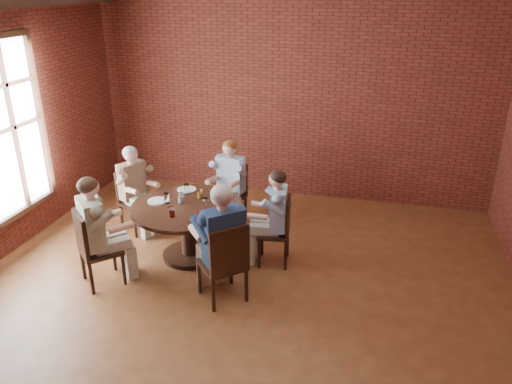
% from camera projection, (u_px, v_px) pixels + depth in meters
% --- Properties ---
extents(floor, '(7.00, 7.00, 0.00)m').
position_uv_depth(floor, '(228.00, 311.00, 5.58)').
color(floor, brown).
rests_on(floor, ground).
extents(wall_back, '(7.00, 0.00, 7.00)m').
position_uv_depth(wall_back, '(291.00, 95.00, 8.04)').
color(wall_back, maroon).
rests_on(wall_back, ground).
extents(dining_table, '(1.45, 1.45, 0.75)m').
position_uv_depth(dining_table, '(188.00, 221.00, 6.47)').
color(dining_table, black).
rests_on(dining_table, floor).
extents(chair_a, '(0.45, 0.45, 0.91)m').
position_uv_depth(chair_a, '(280.00, 229.00, 6.35)').
color(chair_a, black).
rests_on(chair_a, floor).
extents(diner_a, '(0.67, 0.57, 1.28)m').
position_uv_depth(diner_a, '(274.00, 218.00, 6.30)').
color(diner_a, '#3B659B').
rests_on(diner_a, floor).
extents(chair_b, '(0.48, 0.48, 0.92)m').
position_uv_depth(chair_b, '(232.00, 191.00, 7.47)').
color(chair_b, black).
rests_on(chair_b, floor).
extents(diner_b, '(0.62, 0.71, 1.30)m').
position_uv_depth(diner_b, '(229.00, 184.00, 7.34)').
color(diner_b, '#9FB4CB').
rests_on(diner_b, floor).
extents(chair_c, '(0.54, 0.54, 0.91)m').
position_uv_depth(chair_c, '(133.00, 198.00, 7.25)').
color(chair_c, black).
rests_on(chair_c, floor).
extents(diner_c, '(0.77, 0.72, 1.28)m').
position_uv_depth(diner_c, '(135.00, 190.00, 7.14)').
color(diner_c, brown).
rests_on(diner_c, floor).
extents(chair_d, '(0.63, 0.63, 0.96)m').
position_uv_depth(chair_d, '(92.00, 246.00, 5.88)').
color(chair_d, black).
rests_on(chair_d, floor).
extents(diner_d, '(0.87, 0.87, 1.37)m').
position_uv_depth(diner_d, '(98.00, 232.00, 5.86)').
color(diner_d, '#B6A68F').
rests_on(diner_d, floor).
extents(chair_e, '(0.66, 0.66, 0.99)m').
position_uv_depth(chair_e, '(226.00, 261.00, 5.54)').
color(chair_e, black).
rests_on(chair_e, floor).
extents(diner_e, '(0.91, 0.92, 1.42)m').
position_uv_depth(diner_e, '(221.00, 243.00, 5.55)').
color(diner_e, '#1A2D4A').
rests_on(diner_e, floor).
extents(plate_a, '(0.26, 0.26, 0.01)m').
position_uv_depth(plate_a, '(220.00, 197.00, 6.60)').
color(plate_a, white).
rests_on(plate_a, dining_table).
extents(plate_b, '(0.26, 0.26, 0.01)m').
position_uv_depth(plate_b, '(187.00, 189.00, 6.86)').
color(plate_b, white).
rests_on(plate_b, dining_table).
extents(plate_c, '(0.26, 0.26, 0.01)m').
position_uv_depth(plate_c, '(158.00, 201.00, 6.50)').
color(plate_c, white).
rests_on(plate_c, dining_table).
extents(plate_d, '(0.26, 0.26, 0.01)m').
position_uv_depth(plate_d, '(205.00, 218.00, 6.02)').
color(plate_d, white).
rests_on(plate_d, dining_table).
extents(glass_a, '(0.07, 0.07, 0.14)m').
position_uv_depth(glass_a, '(206.00, 204.00, 6.27)').
color(glass_a, white).
rests_on(glass_a, dining_table).
extents(glass_b, '(0.07, 0.07, 0.14)m').
position_uv_depth(glass_b, '(200.00, 193.00, 6.58)').
color(glass_b, white).
rests_on(glass_b, dining_table).
extents(glass_c, '(0.07, 0.07, 0.14)m').
position_uv_depth(glass_c, '(187.00, 189.00, 6.71)').
color(glass_c, white).
rests_on(glass_c, dining_table).
extents(glass_d, '(0.07, 0.07, 0.14)m').
position_uv_depth(glass_d, '(181.00, 198.00, 6.44)').
color(glass_d, white).
rests_on(glass_d, dining_table).
extents(glass_e, '(0.07, 0.07, 0.14)m').
position_uv_depth(glass_e, '(167.00, 198.00, 6.42)').
color(glass_e, white).
rests_on(glass_e, dining_table).
extents(glass_f, '(0.07, 0.07, 0.14)m').
position_uv_depth(glass_f, '(171.00, 212.00, 6.05)').
color(glass_f, white).
rests_on(glass_f, dining_table).
extents(smartphone, '(0.08, 0.13, 0.01)m').
position_uv_depth(smartphone, '(195.00, 218.00, 6.03)').
color(smartphone, black).
rests_on(smartphone, dining_table).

